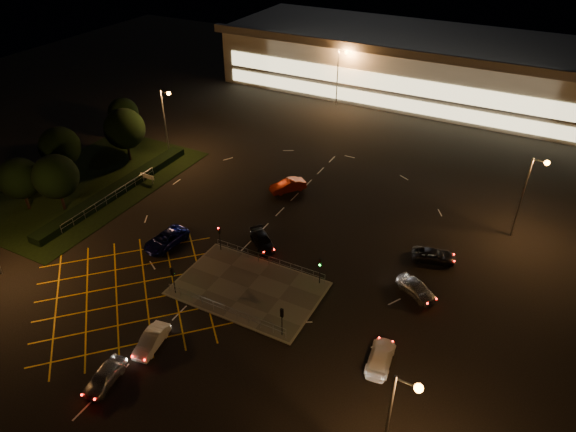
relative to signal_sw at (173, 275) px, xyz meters
The scene contains 26 objects.
ground 7.58m from the signal_sw, 56.28° to the left, with size 180.00×180.00×0.00m, color black.
pedestrian_island 7.57m from the signal_sw, 33.65° to the left, with size 14.00×9.00×0.12m, color #4C4944.
grass_verge 26.93m from the signal_sw, 153.45° to the left, with size 18.00×30.00×0.08m, color black.
hedge 22.55m from the signal_sw, 147.74° to the left, with size 2.00×26.00×1.00m, color black.
supermarket 68.13m from the signal_sw, 86.63° to the left, with size 72.00×26.50×10.50m.
streetlight_se 26.05m from the signal_sw, 18.14° to the right, with size 1.78×0.56×10.03m.
streetlight_nw 31.24m from the signal_sw, 129.19° to the left, with size 1.78×0.56×10.03m.
streetlight_ne 38.75m from the signal_sw, 42.43° to the left, with size 1.78×0.56×10.03m.
streetlight_far_left 54.44m from the signal_sw, 95.88° to the left, with size 1.78×0.56×10.03m.
signal_sw is the anchor object (origin of this frame).
signal_se 12.00m from the signal_sw, ahead, with size 0.28×0.30×3.15m.
signal_nw 7.99m from the signal_sw, 90.00° to the left, with size 0.28×0.30×3.15m.
signal_ne 14.41m from the signal_sw, 33.65° to the left, with size 0.28×0.30×3.15m.
tree_a 26.38m from the signal_sw, behind, with size 5.04×5.04×6.86m.
tree_b 30.55m from the signal_sw, 156.81° to the left, with size 5.40×5.40×7.35m.
tree_c 31.34m from the signal_sw, 140.20° to the left, with size 5.76×5.76×7.84m.
tree_d 39.73m from the signal_sw, 139.09° to the left, with size 4.68×4.68×6.37m.
tree_e 22.92m from the signal_sw, 164.76° to the left, with size 5.40×5.40×7.35m.
car_near_silver 11.46m from the signal_sw, 81.46° to the right, with size 1.72×4.28×1.46m, color #B3B6BB.
car_queue_white 7.07m from the signal_sw, 69.01° to the right, with size 1.49×4.26×1.40m, color silver.
car_left_blue 8.64m from the signal_sw, 134.85° to the left, with size 2.53×5.48×1.52m, color #0D1351.
car_far_dkgrey 11.69m from the signal_sw, 71.92° to the left, with size 1.85×4.54×1.32m, color black.
car_right_silver 23.86m from the signal_sw, 27.69° to the left, with size 1.80×4.48×1.53m, color #A8AAAF.
car_circ_red 23.01m from the signal_sw, 88.79° to the left, with size 1.68×4.81×1.58m, color maroon.
car_east_grey 27.41m from the signal_sw, 39.07° to the left, with size 2.16×4.69×1.30m, color black.
car_approach_white 20.93m from the signal_sw, ahead, with size 1.98×4.88×1.42m, color silver.
Camera 1 is at (23.68, -34.63, 34.48)m, focal length 32.00 mm.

